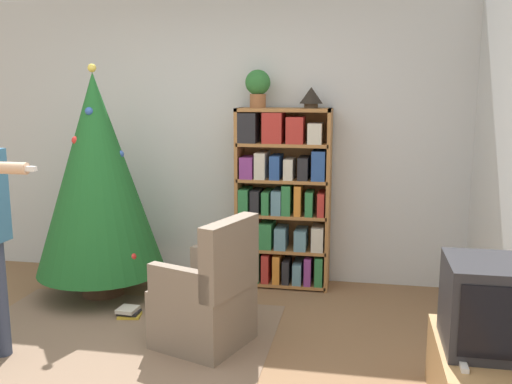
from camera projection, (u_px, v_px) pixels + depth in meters
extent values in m
cube|color=silver|center=(218.00, 140.00, 5.35)|extent=(8.00, 0.10, 2.60)
cube|color=#7F6651|center=(103.00, 351.00, 3.90)|extent=(2.24, 2.08, 0.01)
cube|color=#A8703D|center=(240.00, 197.00, 5.17)|extent=(0.03, 0.32, 1.61)
cube|color=#A8703D|center=(328.00, 200.00, 5.02)|extent=(0.03, 0.32, 1.61)
cube|color=#A8703D|center=(284.00, 110.00, 4.95)|extent=(0.83, 0.32, 0.03)
cube|color=#A8703D|center=(286.00, 195.00, 5.24)|extent=(0.83, 0.01, 1.61)
cube|color=#A8703D|center=(283.00, 281.00, 5.23)|extent=(0.80, 0.32, 0.03)
cube|color=gold|center=(246.00, 269.00, 5.23)|extent=(0.07, 0.23, 0.19)
cube|color=#2D7A42|center=(256.00, 266.00, 5.21)|extent=(0.08, 0.24, 0.25)
cube|color=#B22D28|center=(267.00, 266.00, 5.21)|extent=(0.07, 0.27, 0.26)
cube|color=orange|center=(278.00, 267.00, 5.19)|extent=(0.06, 0.26, 0.25)
cube|color=#232328|center=(287.00, 270.00, 5.16)|extent=(0.06, 0.23, 0.21)
cube|color=#5B899E|center=(298.00, 271.00, 5.17)|extent=(0.08, 0.29, 0.19)
cube|color=#843889|center=(308.00, 269.00, 5.14)|extent=(0.06, 0.26, 0.25)
cube|color=#2D7A42|center=(319.00, 270.00, 5.10)|extent=(0.07, 0.23, 0.26)
cube|color=#A8703D|center=(283.00, 248.00, 5.18)|extent=(0.80, 0.32, 0.03)
cube|color=#B22D28|center=(248.00, 232.00, 5.17)|extent=(0.13, 0.24, 0.25)
cube|color=#2D7A42|center=(267.00, 234.00, 5.17)|extent=(0.11, 0.30, 0.23)
cube|color=#5B899E|center=(281.00, 237.00, 5.12)|extent=(0.10, 0.24, 0.19)
cube|color=#5B899E|center=(301.00, 239.00, 5.10)|extent=(0.10, 0.25, 0.18)
cube|color=beige|center=(318.00, 238.00, 5.06)|extent=(0.11, 0.24, 0.21)
cube|color=#A8703D|center=(283.00, 214.00, 5.12)|extent=(0.80, 0.32, 0.03)
cube|color=#2D7A42|center=(245.00, 200.00, 5.12)|extent=(0.09, 0.24, 0.22)
cube|color=#232328|center=(257.00, 201.00, 5.11)|extent=(0.08, 0.25, 0.21)
cube|color=#2D7A42|center=(267.00, 201.00, 5.11)|extent=(0.07, 0.29, 0.20)
cube|color=#5B899E|center=(278.00, 201.00, 5.09)|extent=(0.09, 0.29, 0.21)
cube|color=#2D7A42|center=(288.00, 199.00, 5.07)|extent=(0.08, 0.29, 0.26)
cube|color=orange|center=(299.00, 200.00, 5.02)|extent=(0.06, 0.23, 0.26)
cube|color=#2D7A42|center=(310.00, 203.00, 5.01)|extent=(0.07, 0.23, 0.21)
cube|color=#B22D28|center=(322.00, 203.00, 5.01)|extent=(0.06, 0.26, 0.21)
cube|color=#A8703D|center=(284.00, 180.00, 5.06)|extent=(0.80, 0.32, 0.03)
cube|color=#843889|center=(248.00, 167.00, 5.07)|extent=(0.11, 0.24, 0.19)
cube|color=beige|center=(262.00, 165.00, 5.07)|extent=(0.09, 0.30, 0.23)
cube|color=#284C93|center=(276.00, 167.00, 5.03)|extent=(0.09, 0.28, 0.21)
cube|color=beige|center=(290.00, 169.00, 5.00)|extent=(0.08, 0.25, 0.18)
cube|color=#232328|center=(304.00, 168.00, 4.99)|extent=(0.09, 0.28, 0.19)
cube|color=#284C93|center=(319.00, 165.00, 4.95)|extent=(0.11, 0.25, 0.26)
cube|color=#A8703D|center=(284.00, 144.00, 5.01)|extent=(0.80, 0.32, 0.03)
cube|color=#232328|center=(248.00, 128.00, 4.99)|extent=(0.16, 0.22, 0.26)
cube|color=#B22D28|center=(274.00, 127.00, 4.98)|extent=(0.17, 0.28, 0.27)
cube|color=#B22D28|center=(296.00, 130.00, 4.92)|extent=(0.15, 0.22, 0.23)
cube|color=beige|center=(316.00, 133.00, 4.90)|extent=(0.12, 0.24, 0.18)
cube|color=tan|center=(481.00, 383.00, 3.08)|extent=(0.48, 0.86, 0.41)
cube|color=#28282D|center=(487.00, 305.00, 3.00)|extent=(0.43, 0.48, 0.48)
cube|color=black|center=(497.00, 324.00, 2.77)|extent=(0.35, 0.01, 0.37)
cube|color=white|center=(464.00, 366.00, 2.82)|extent=(0.04, 0.12, 0.02)
cylinder|color=#4C3323|center=(103.00, 288.00, 4.99)|extent=(0.36, 0.36, 0.10)
cylinder|color=brown|center=(102.00, 276.00, 4.97)|extent=(0.08, 0.08, 0.12)
cone|color=#1E6028|center=(97.00, 174.00, 4.80)|extent=(1.08, 1.08, 1.69)
sphere|color=red|center=(76.00, 140.00, 4.65)|extent=(0.07, 0.07, 0.07)
sphere|color=red|center=(84.00, 162.00, 4.96)|extent=(0.06, 0.06, 0.06)
sphere|color=red|center=(111.00, 133.00, 4.86)|extent=(0.05, 0.05, 0.05)
sphere|color=red|center=(132.00, 257.00, 4.62)|extent=(0.06, 0.06, 0.06)
sphere|color=#B74C93|center=(103.00, 140.00, 4.93)|extent=(0.05, 0.05, 0.05)
sphere|color=gold|center=(93.00, 120.00, 4.83)|extent=(0.05, 0.05, 0.05)
sphere|color=#335BB2|center=(89.00, 111.00, 4.61)|extent=(0.07, 0.07, 0.07)
sphere|color=#335BB2|center=(120.00, 154.00, 4.76)|extent=(0.06, 0.06, 0.06)
sphere|color=#E5CC4C|center=(92.00, 68.00, 4.65)|extent=(0.07, 0.07, 0.07)
cube|color=#7A6B5B|center=(203.00, 315.00, 3.99)|extent=(0.71, 0.71, 0.42)
cube|color=#7A6B5B|center=(230.00, 257.00, 3.80)|extent=(0.30, 0.57, 0.50)
cube|color=#7A6B5B|center=(221.00, 264.00, 4.14)|extent=(0.50, 0.24, 0.20)
cube|color=#7A6B5B|center=(181.00, 283.00, 3.73)|extent=(0.50, 0.24, 0.20)
cylinder|color=#DBAD89|center=(2.00, 197.00, 3.77)|extent=(0.07, 0.07, 0.48)
cube|color=white|center=(27.00, 169.00, 3.24)|extent=(0.11, 0.04, 0.03)
cylinder|color=#935B38|center=(258.00, 101.00, 4.98)|extent=(0.14, 0.14, 0.12)
sphere|color=#2D7033|center=(258.00, 82.00, 4.95)|extent=(0.22, 0.22, 0.22)
cylinder|color=#473828|center=(311.00, 106.00, 4.90)|extent=(0.12, 0.12, 0.04)
cone|color=black|center=(311.00, 95.00, 4.89)|extent=(0.20, 0.20, 0.14)
cube|color=gold|center=(130.00, 316.00, 4.49)|extent=(0.19, 0.17, 0.02)
cube|color=#232328|center=(129.00, 312.00, 4.50)|extent=(0.17, 0.13, 0.02)
cube|color=beige|center=(128.00, 309.00, 4.49)|extent=(0.16, 0.17, 0.03)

